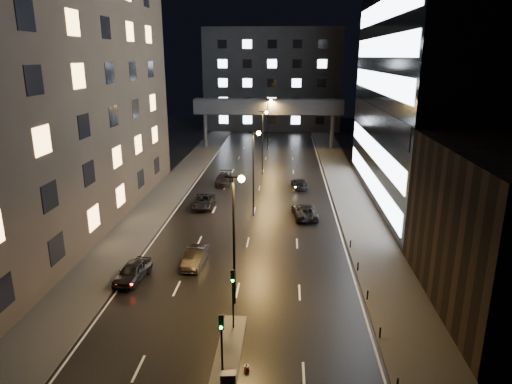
# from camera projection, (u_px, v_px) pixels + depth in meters

# --- Properties ---
(ground) EXTENTS (160.00, 160.00, 0.00)m
(ground) POSITION_uv_depth(u_px,v_px,m) (259.00, 188.00, 65.60)
(ground) COLOR black
(ground) RESTS_ON ground
(sidewalk_left) EXTENTS (5.00, 110.00, 0.15)m
(sidewalk_left) POSITION_uv_depth(u_px,v_px,m) (165.00, 196.00, 61.59)
(sidewalk_left) COLOR #383533
(sidewalk_left) RESTS_ON ground
(sidewalk_right) EXTENTS (5.00, 110.00, 0.15)m
(sidewalk_right) POSITION_uv_depth(u_px,v_px,m) (352.00, 200.00, 60.00)
(sidewalk_right) COLOR #383533
(sidewalk_right) RESTS_ON ground
(building_left) EXTENTS (15.00, 48.00, 40.00)m
(building_left) POSITION_uv_depth(u_px,v_px,m) (28.00, 38.00, 46.01)
(building_left) COLOR #2D2319
(building_left) RESTS_ON ground
(building_right_low) EXTENTS (10.00, 18.00, 12.00)m
(building_right_low) POSITION_uv_depth(u_px,v_px,m) (510.00, 232.00, 32.97)
(building_right_low) COLOR black
(building_right_low) RESTS_ON ground
(building_right_glass) EXTENTS (20.00, 36.00, 45.00)m
(building_right_glass) POSITION_uv_depth(u_px,v_px,m) (469.00, 18.00, 53.76)
(building_right_glass) COLOR black
(building_right_glass) RESTS_ON ground
(building_far) EXTENTS (34.00, 14.00, 25.00)m
(building_far) POSITION_uv_depth(u_px,v_px,m) (273.00, 79.00, 117.49)
(building_far) COLOR #333335
(building_far) RESTS_ON ground
(skybridge) EXTENTS (30.00, 3.00, 10.00)m
(skybridge) POSITION_uv_depth(u_px,v_px,m) (268.00, 107.00, 91.90)
(skybridge) COLOR #333335
(skybridge) RESTS_ON ground
(median_island) EXTENTS (1.60, 8.00, 0.15)m
(median_island) POSITION_uv_depth(u_px,v_px,m) (229.00, 351.00, 29.22)
(median_island) COLOR #383533
(median_island) RESTS_ON ground
(traffic_signal_near) EXTENTS (0.28, 0.34, 4.40)m
(traffic_signal_near) POSITION_uv_depth(u_px,v_px,m) (233.00, 290.00, 30.74)
(traffic_signal_near) COLOR black
(traffic_signal_near) RESTS_ON median_island
(traffic_signal_far) EXTENTS (0.28, 0.34, 4.40)m
(traffic_signal_far) POSITION_uv_depth(u_px,v_px,m) (222.00, 338.00, 25.48)
(traffic_signal_far) COLOR black
(traffic_signal_far) RESTS_ON median_island
(bollard_row) EXTENTS (0.12, 25.12, 0.90)m
(bollard_row) POSITION_uv_depth(u_px,v_px,m) (373.00, 313.00, 32.79)
(bollard_row) COLOR black
(bollard_row) RESTS_ON ground
(streetlight_near) EXTENTS (1.45, 0.50, 10.15)m
(streetlight_near) POSITION_uv_depth(u_px,v_px,m) (236.00, 224.00, 33.13)
(streetlight_near) COLOR black
(streetlight_near) RESTS_ON ground
(streetlight_mid_a) EXTENTS (1.45, 0.50, 10.15)m
(streetlight_mid_a) POSITION_uv_depth(u_px,v_px,m) (255.00, 163.00, 52.26)
(streetlight_mid_a) COLOR black
(streetlight_mid_a) RESTS_ON ground
(streetlight_mid_b) EXTENTS (1.45, 0.50, 10.15)m
(streetlight_mid_b) POSITION_uv_depth(u_px,v_px,m) (264.00, 134.00, 71.38)
(streetlight_mid_b) COLOR black
(streetlight_mid_b) RESTS_ON ground
(streetlight_far) EXTENTS (1.45, 0.50, 10.15)m
(streetlight_far) POSITION_uv_depth(u_px,v_px,m) (269.00, 118.00, 90.51)
(streetlight_far) COLOR black
(streetlight_far) RESTS_ON ground
(car_away_a) EXTENTS (2.51, 4.93, 1.61)m
(car_away_a) POSITION_uv_depth(u_px,v_px,m) (133.00, 271.00, 38.39)
(car_away_a) COLOR black
(car_away_a) RESTS_ON ground
(car_away_b) EXTENTS (1.86, 4.71, 1.53)m
(car_away_b) POSITION_uv_depth(u_px,v_px,m) (195.00, 257.00, 41.21)
(car_away_b) COLOR black
(car_away_b) RESTS_ON ground
(car_away_c) EXTENTS (2.57, 5.43, 1.50)m
(car_away_c) POSITION_uv_depth(u_px,v_px,m) (203.00, 201.00, 57.12)
(car_away_c) COLOR black
(car_away_c) RESTS_ON ground
(car_away_d) EXTENTS (2.25, 5.42, 1.57)m
(car_away_d) POSITION_uv_depth(u_px,v_px,m) (224.00, 179.00, 67.50)
(car_away_d) COLOR black
(car_away_d) RESTS_ON ground
(car_toward_a) EXTENTS (3.22, 5.80, 1.53)m
(car_toward_a) POSITION_uv_depth(u_px,v_px,m) (305.00, 211.00, 53.38)
(car_toward_a) COLOR black
(car_toward_a) RESTS_ON ground
(car_toward_b) EXTENTS (2.54, 4.96, 1.38)m
(car_toward_b) POSITION_uv_depth(u_px,v_px,m) (299.00, 183.00, 65.45)
(car_toward_b) COLOR black
(car_toward_b) RESTS_ON ground
(utility_cabinet) EXTENTS (0.92, 0.62, 1.17)m
(utility_cabinet) POSITION_uv_depth(u_px,v_px,m) (228.00, 382.00, 25.47)
(utility_cabinet) COLOR #49494C
(utility_cabinet) RESTS_ON median_island
(cone_b) EXTENTS (0.46, 0.46, 0.55)m
(cone_b) POSITION_uv_depth(u_px,v_px,m) (247.00, 367.00, 27.38)
(cone_b) COLOR #FF4B0D
(cone_b) RESTS_ON ground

